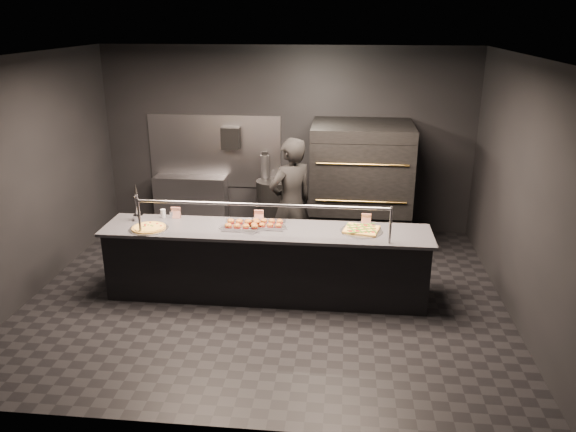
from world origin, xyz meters
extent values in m
plane|color=black|center=(0.00, 0.00, 0.00)|extent=(6.00, 6.00, 0.00)
plane|color=black|center=(0.00, 0.00, 3.00)|extent=(6.00, 6.00, 0.00)
cube|color=black|center=(0.00, 2.50, 1.50)|extent=(6.00, 0.04, 3.00)
cube|color=black|center=(0.00, -2.50, 1.50)|extent=(6.00, 0.04, 3.00)
cube|color=black|center=(-3.00, 0.00, 1.50)|extent=(0.04, 5.00, 3.00)
cube|color=black|center=(3.00, 0.00, 1.50)|extent=(0.04, 5.00, 3.00)
cube|color=#99999E|center=(-1.20, 2.48, 1.30)|extent=(2.20, 0.02, 1.20)
cube|color=black|center=(0.00, 0.00, 0.44)|extent=(4.00, 0.70, 0.88)
cube|color=#333337|center=(0.00, 0.00, 0.90)|extent=(4.10, 0.78, 0.04)
cylinder|color=#99999E|center=(-1.50, -0.30, 1.15)|extent=(0.03, 0.03, 0.45)
cylinder|color=#99999E|center=(1.50, -0.30, 1.15)|extent=(0.03, 0.03, 0.45)
cylinder|color=#99999E|center=(0.00, -0.30, 1.34)|extent=(3.00, 0.04, 0.04)
cube|color=black|center=(1.20, 1.90, 0.30)|extent=(1.50, 1.15, 0.60)
cube|color=black|center=(1.20, 1.90, 0.90)|extent=(1.50, 1.20, 0.55)
cube|color=black|center=(1.20, 1.90, 1.45)|extent=(1.50, 1.20, 0.55)
cube|color=black|center=(1.20, 1.90, 1.82)|extent=(1.50, 1.20, 0.18)
cylinder|color=gold|center=(1.20, 1.28, 0.90)|extent=(1.30, 0.02, 0.02)
cylinder|color=gold|center=(1.20, 1.28, 1.45)|extent=(1.30, 0.02, 0.02)
cube|color=#99999E|center=(-1.60, 2.32, 0.45)|extent=(1.20, 0.35, 0.90)
cube|color=black|center=(-0.90, 2.39, 1.55)|extent=(0.30, 0.20, 0.35)
cylinder|color=#B2B2B7|center=(-0.35, 2.40, 1.05)|extent=(0.14, 0.14, 0.45)
cube|color=black|center=(-0.35, 2.40, 1.30)|extent=(0.10, 0.06, 0.06)
cylinder|color=silver|center=(-1.69, 0.15, 0.96)|extent=(0.13, 0.13, 0.07)
cylinder|color=silver|center=(-1.69, 0.15, 1.12)|extent=(0.05, 0.05, 0.33)
cylinder|color=silver|center=(-1.69, 0.08, 1.27)|extent=(0.02, 0.09, 0.02)
cone|color=black|center=(-1.69, 0.15, 1.35)|extent=(0.05, 0.05, 0.13)
cylinder|color=silver|center=(-1.45, -0.15, 0.93)|extent=(0.48, 0.48, 0.01)
cylinder|color=gold|center=(-1.45, -0.15, 0.94)|extent=(0.42, 0.42, 0.02)
cylinder|color=#EDC34D|center=(-1.45, -0.15, 0.95)|extent=(0.37, 0.37, 0.01)
cube|color=silver|center=(-0.30, 0.04, 0.93)|extent=(0.57, 0.49, 0.02)
ellipsoid|color=#A15622|center=(-0.47, -0.05, 0.97)|extent=(0.09, 0.09, 0.06)
ellipsoid|color=#A15622|center=(-0.47, 0.12, 0.97)|extent=(0.09, 0.09, 0.06)
ellipsoid|color=#A15622|center=(-0.35, -0.05, 0.97)|extent=(0.09, 0.09, 0.06)
ellipsoid|color=#A15622|center=(-0.35, 0.12, 0.97)|extent=(0.09, 0.09, 0.06)
ellipsoid|color=#A15622|center=(-0.24, -0.05, 0.97)|extent=(0.09, 0.09, 0.06)
ellipsoid|color=#A15622|center=(-0.24, 0.12, 0.97)|extent=(0.09, 0.09, 0.06)
ellipsoid|color=#A15622|center=(-0.13, -0.05, 0.97)|extent=(0.09, 0.09, 0.06)
ellipsoid|color=#A15622|center=(-0.13, 0.12, 0.97)|extent=(0.09, 0.09, 0.06)
cube|color=silver|center=(0.00, 0.10, 0.93)|extent=(0.52, 0.43, 0.02)
ellipsoid|color=#A15622|center=(-0.15, 0.03, 0.96)|extent=(0.08, 0.08, 0.05)
ellipsoid|color=#A15622|center=(-0.15, 0.18, 0.96)|extent=(0.08, 0.08, 0.05)
ellipsoid|color=#A15622|center=(-0.05, 0.03, 0.96)|extent=(0.08, 0.08, 0.05)
ellipsoid|color=#A15622|center=(-0.05, 0.18, 0.96)|extent=(0.08, 0.08, 0.05)
ellipsoid|color=#A15622|center=(0.05, 0.03, 0.96)|extent=(0.08, 0.08, 0.05)
ellipsoid|color=#A15622|center=(0.05, 0.18, 0.96)|extent=(0.08, 0.08, 0.05)
ellipsoid|color=#A15622|center=(0.15, 0.03, 0.96)|extent=(0.08, 0.08, 0.05)
ellipsoid|color=#A15622|center=(0.15, 0.18, 0.96)|extent=(0.08, 0.08, 0.05)
cylinder|color=silver|center=(1.18, 0.04, 0.93)|extent=(0.52, 0.52, 0.01)
cube|color=gold|center=(1.18, 0.04, 0.94)|extent=(0.48, 0.45, 0.02)
cube|color=#EDC34D|center=(1.18, 0.04, 0.95)|extent=(0.46, 0.42, 0.01)
cube|color=#478823|center=(1.18, 0.04, 0.96)|extent=(0.43, 0.40, 0.01)
cylinder|color=silver|center=(-1.40, 0.28, 0.98)|extent=(0.07, 0.07, 0.11)
cylinder|color=silver|center=(-1.29, 0.28, 0.96)|extent=(0.05, 0.05, 0.09)
cube|color=white|center=(-1.23, 0.28, 1.00)|extent=(0.12, 0.04, 0.15)
cube|color=white|center=(-0.13, 0.28, 1.00)|extent=(0.12, 0.04, 0.15)
cube|color=white|center=(1.24, 0.28, 1.00)|extent=(0.12, 0.04, 0.15)
cylinder|color=black|center=(-0.20, 2.22, 0.45)|extent=(0.54, 0.54, 0.90)
imported|color=black|center=(0.22, 0.96, 0.94)|extent=(0.82, 0.78, 1.88)
camera|label=1|loc=(0.94, -6.45, 3.44)|focal=35.00mm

